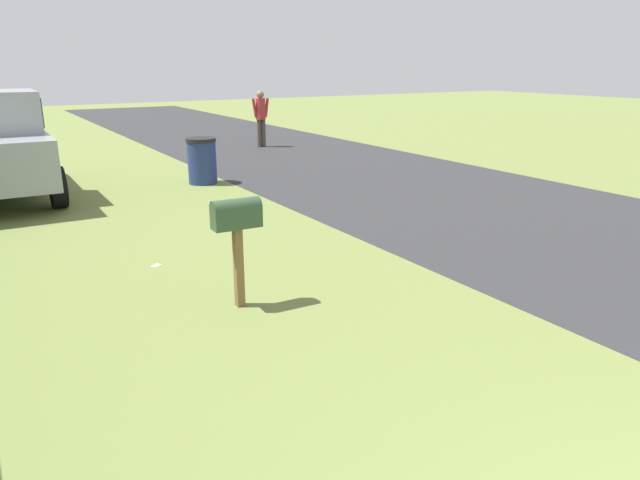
# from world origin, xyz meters

# --- Properties ---
(road_asphalt) EXTENTS (60.00, 6.34, 0.01)m
(road_asphalt) POSITION_xyz_m (6.00, -5.33, 0.00)
(road_asphalt) COLOR #2D2D30
(road_asphalt) RESTS_ON ground
(mailbox) EXTENTS (0.23, 0.53, 1.22)m
(mailbox) POSITION_xyz_m (5.62, 0.43, 0.98)
(mailbox) COLOR brown
(mailbox) RESTS_ON ground
(trash_bin) EXTENTS (0.66, 0.66, 1.01)m
(trash_bin) POSITION_xyz_m (12.36, -1.63, 0.51)
(trash_bin) COLOR navy
(trash_bin) RESTS_ON ground
(pedestrian) EXTENTS (0.30, 0.57, 1.74)m
(pedestrian) POSITION_xyz_m (16.97, -5.28, 1.01)
(pedestrian) COLOR #4C4238
(pedestrian) RESTS_ON ground
(litter_wrapper_near_hydrant) EXTENTS (0.14, 0.15, 0.01)m
(litter_wrapper_near_hydrant) POSITION_xyz_m (7.42, 0.85, 0.00)
(litter_wrapper_near_hydrant) COLOR silver
(litter_wrapper_near_hydrant) RESTS_ON ground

